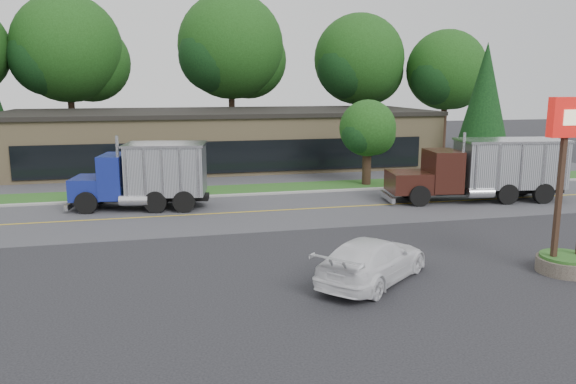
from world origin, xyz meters
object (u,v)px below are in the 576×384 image
(bilo_sign, at_px, (570,215))
(rally_car, at_px, (373,260))
(dump_truck_blue, at_px, (148,174))
(dump_truck_maroon, at_px, (486,168))

(bilo_sign, distance_m, rally_car, 6.95)
(dump_truck_blue, height_order, rally_car, dump_truck_blue)
(dump_truck_blue, bearing_deg, dump_truck_maroon, -177.17)
(bilo_sign, xyz_separation_m, dump_truck_blue, (-13.96, 13.60, -0.23))
(bilo_sign, relative_size, dump_truck_blue, 0.84)
(dump_truck_maroon, bearing_deg, rally_car, 52.06)
(dump_truck_maroon, height_order, rally_car, dump_truck_maroon)
(bilo_sign, relative_size, rally_car, 1.19)
(bilo_sign, distance_m, dump_truck_maroon, 12.05)
(dump_truck_blue, relative_size, dump_truck_maroon, 0.72)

